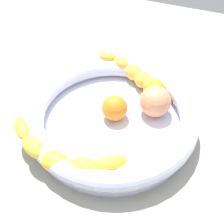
{
  "coord_description": "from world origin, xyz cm",
  "views": [
    {
      "loc": [
        -17.24,
        45.62,
        57.6
      ],
      "look_at": [
        0.0,
        0.0,
        8.41
      ],
      "focal_mm": 53.53,
      "sensor_mm": 36.0,
      "label": 1
    }
  ],
  "objects_px": {
    "banana_draped_left": "(135,75)",
    "banana_draped_right": "(59,155)",
    "fruit_bowl": "(112,119)",
    "peach_blush": "(155,101)",
    "orange_mid_left": "(115,108)",
    "orange_front": "(155,91)"
  },
  "relations": [
    {
      "from": "orange_front",
      "to": "peach_blush",
      "type": "distance_m",
      "value": 0.04
    },
    {
      "from": "fruit_bowl",
      "to": "banana_draped_left",
      "type": "relative_size",
      "value": 1.9
    },
    {
      "from": "banana_draped_left",
      "to": "peach_blush",
      "type": "distance_m",
      "value": 0.1
    },
    {
      "from": "fruit_bowl",
      "to": "banana_draped_left",
      "type": "distance_m",
      "value": 0.13
    },
    {
      "from": "fruit_bowl",
      "to": "orange_mid_left",
      "type": "height_order",
      "value": "orange_mid_left"
    },
    {
      "from": "fruit_bowl",
      "to": "banana_draped_right",
      "type": "bearing_deg",
      "value": 68.43
    },
    {
      "from": "fruit_bowl",
      "to": "orange_front",
      "type": "bearing_deg",
      "value": -122.45
    },
    {
      "from": "banana_draped_left",
      "to": "peach_blush",
      "type": "bearing_deg",
      "value": 132.65
    },
    {
      "from": "fruit_bowl",
      "to": "peach_blush",
      "type": "xyz_separation_m",
      "value": [
        -0.08,
        -0.06,
        0.03
      ]
    },
    {
      "from": "fruit_bowl",
      "to": "peach_blush",
      "type": "bearing_deg",
      "value": -142.49
    },
    {
      "from": "orange_mid_left",
      "to": "peach_blush",
      "type": "bearing_deg",
      "value": -150.53
    },
    {
      "from": "fruit_bowl",
      "to": "orange_front",
      "type": "relative_size",
      "value": 6.99
    },
    {
      "from": "orange_mid_left",
      "to": "peach_blush",
      "type": "relative_size",
      "value": 0.81
    },
    {
      "from": "peach_blush",
      "to": "fruit_bowl",
      "type": "bearing_deg",
      "value": 37.51
    },
    {
      "from": "banana_draped_left",
      "to": "banana_draped_right",
      "type": "bearing_deg",
      "value": 76.92
    },
    {
      "from": "banana_draped_right",
      "to": "peach_blush",
      "type": "relative_size",
      "value": 3.82
    },
    {
      "from": "banana_draped_left",
      "to": "orange_front",
      "type": "height_order",
      "value": "banana_draped_left"
    },
    {
      "from": "peach_blush",
      "to": "orange_mid_left",
      "type": "bearing_deg",
      "value": 29.47
    },
    {
      "from": "banana_draped_right",
      "to": "orange_front",
      "type": "relative_size",
      "value": 4.98
    },
    {
      "from": "orange_mid_left",
      "to": "peach_blush",
      "type": "xyz_separation_m",
      "value": [
        -0.08,
        -0.04,
        0.01
      ]
    },
    {
      "from": "banana_draped_right",
      "to": "orange_mid_left",
      "type": "xyz_separation_m",
      "value": [
        -0.05,
        -0.15,
        0.0
      ]
    },
    {
      "from": "orange_front",
      "to": "orange_mid_left",
      "type": "xyz_separation_m",
      "value": [
        0.06,
        0.08,
        0.0
      ]
    }
  ]
}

